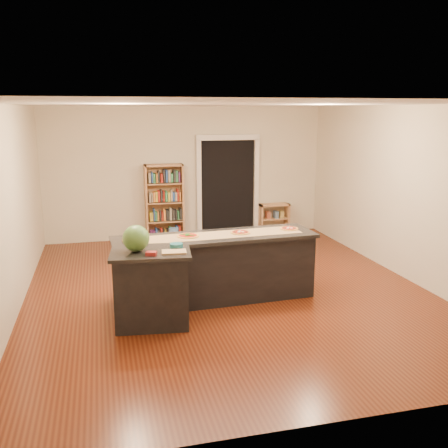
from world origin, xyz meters
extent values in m
cube|color=beige|center=(0.00, 0.00, 1.40)|extent=(6.00, 7.00, 2.80)
cube|color=#57230F|center=(0.00, 0.00, 0.00)|extent=(6.00, 7.00, 0.01)
cube|color=white|center=(0.00, 0.00, 2.80)|extent=(6.00, 7.00, 0.01)
cube|color=black|center=(0.90, 3.48, 1.05)|extent=(1.20, 0.02, 2.10)
cube|color=silver|center=(0.25, 3.44, 1.05)|extent=(0.10, 0.08, 2.10)
cube|color=silver|center=(1.55, 3.44, 1.05)|extent=(0.10, 0.08, 2.10)
cube|color=silver|center=(0.90, 3.44, 2.15)|extent=(1.40, 0.08, 0.12)
cube|color=black|center=(-0.26, -0.33, 0.46)|extent=(2.84, 0.71, 0.91)
cube|color=black|center=(-0.26, -0.33, 0.94)|extent=(2.92, 0.79, 0.05)
cube|color=black|center=(-1.25, -0.99, 0.47)|extent=(0.91, 0.64, 0.94)
cube|color=black|center=(-1.25, -0.99, 0.96)|extent=(1.00, 0.73, 0.04)
cube|color=tan|center=(-0.52, 3.31, 0.81)|extent=(0.81, 0.29, 1.62)
cube|color=tan|center=(1.93, 3.31, 0.34)|extent=(0.67, 0.29, 0.67)
cylinder|color=#69A4EB|center=(-0.38, 3.07, 0.15)|extent=(0.20, 0.20, 0.30)
cube|color=#99734E|center=(-0.26, -0.33, 0.97)|extent=(2.56, 0.59, 0.00)
sphere|color=#144214|center=(-1.42, -0.97, 1.15)|extent=(0.33, 0.33, 0.33)
cube|color=tan|center=(-0.98, -1.14, 0.99)|extent=(0.32, 0.23, 0.02)
cube|color=maroon|center=(-1.26, -1.19, 1.01)|extent=(0.15, 0.13, 0.05)
cylinder|color=#195966|center=(-0.92, -0.95, 1.02)|extent=(0.17, 0.17, 0.06)
cylinder|color=tan|center=(-1.43, -0.36, 0.98)|extent=(0.28, 0.28, 0.02)
cylinder|color=#A5190C|center=(-1.43, -0.36, 0.99)|extent=(0.23, 0.23, 0.00)
cylinder|color=tan|center=(-0.65, -0.31, 0.98)|extent=(0.29, 0.29, 0.02)
cylinder|color=#A5190C|center=(-0.65, -0.31, 0.99)|extent=(0.24, 0.24, 0.00)
cylinder|color=tan|center=(0.12, -0.29, 0.98)|extent=(0.31, 0.31, 0.02)
cylinder|color=#A5190C|center=(0.12, -0.29, 0.99)|extent=(0.25, 0.25, 0.00)
cylinder|color=tan|center=(0.90, -0.24, 0.98)|extent=(0.29, 0.29, 0.02)
cylinder|color=#A5190C|center=(0.90, -0.24, 0.99)|extent=(0.24, 0.24, 0.00)
camera|label=1|loc=(-1.82, -7.08, 2.70)|focal=40.00mm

